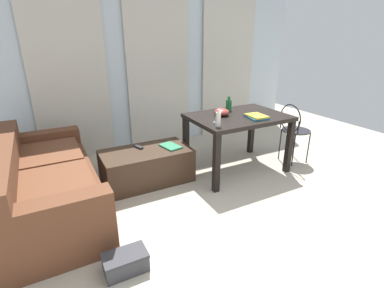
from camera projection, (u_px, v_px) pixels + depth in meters
The scene contains 15 objects.
ground_plane at pixel (224, 193), 3.33m from camera, with size 7.75×7.75×0.00m, color #B2A893.
wall_back at pixel (156, 62), 4.52m from camera, with size 5.16×0.10×2.67m, color silver.
curtains at pixel (159, 73), 4.51m from camera, with size 3.67×0.03×2.34m.
couch at pixel (45, 185), 2.92m from camera, with size 0.89×2.02×0.77m.
coffee_table at pixel (147, 166), 3.55m from camera, with size 1.08×0.59×0.42m.
craft_table at pixel (238, 123), 3.72m from camera, with size 1.23×0.88×0.76m.
wire_chair at pixel (293, 126), 3.98m from camera, with size 0.39×0.40×0.86m.
bottle_near at pixel (229, 105), 3.88m from camera, with size 0.08×0.08×0.19m.
bottle_far at pixel (218, 119), 3.19m from camera, with size 0.06×0.06×0.20m.
bowl at pixel (222, 112), 3.65m from camera, with size 0.19×0.19×0.09m, color #9E3833.
book_stack at pixel (256, 117), 3.55m from camera, with size 0.26×0.30×0.04m.
scissors at pixel (215, 121), 3.41m from camera, with size 0.09×0.10×0.00m.
tv_remote_primary at pixel (138, 147), 3.55m from camera, with size 0.05×0.15×0.02m, color #232326.
magazine at pixel (171, 146), 3.58m from camera, with size 0.18×0.27×0.02m, color #2D7F56.
shoebox at pixel (126, 262), 2.22m from camera, with size 0.34×0.20×0.16m.
Camera 1 is at (-1.69, -1.18, 1.73)m, focal length 26.64 mm.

